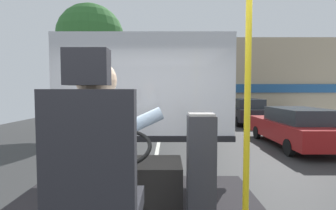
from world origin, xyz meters
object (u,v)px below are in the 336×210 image
Objects in this scene: driver_seat at (96,192)px; parked_car_red at (297,127)px; handrail_pole at (248,110)px; fare_box at (201,170)px; bus_driver at (100,147)px; parked_car_black at (246,111)px; steering_console at (131,179)px.

driver_seat is 0.33× the size of parked_car_red.
handrail_pole is (0.96, 0.40, 0.43)m from driver_seat.
parked_car_red is at bearing 56.93° from fare_box.
driver_seat is at bearing -90.00° from bus_driver.
parked_car_black is at bearing 70.94° from fare_box.
bus_driver is at bearing -162.99° from handrail_pole.
steering_console is 0.28× the size of parked_car_black.
bus_driver is 0.40× the size of handrail_pole.
driver_seat reaches higher than parked_car_red.
handrail_pole is at bearing -119.88° from parked_car_red.
driver_seat reaches higher than steering_console.
driver_seat is at bearing -124.22° from parked_car_red.
parked_car_black is at bearing 67.20° from steering_console.
driver_seat is 8.44m from parked_car_red.
steering_console is at bearing -129.70° from parked_car_red.
fare_box reaches higher than parked_car_black.
driver_seat reaches higher than bus_driver.
fare_box is (-0.28, 0.35, -0.54)m from handrail_pole.
handrail_pole is (0.96, 0.30, 0.20)m from bus_driver.
fare_box is (0.69, 0.64, -0.34)m from bus_driver.
steering_console is 0.54× the size of handrail_pole.
parked_car_red is 1.08× the size of parked_car_black.
handrail_pole is at bearing -107.41° from parked_car_black.
bus_driver is at bearing -90.00° from steering_console.
handrail_pole is at bearing -51.32° from fare_box.
handrail_pole reaches higher than steering_console.
parked_car_black is at bearing 88.79° from parked_car_red.
bus_driver reaches higher than parked_car_red.
steering_console is at bearing 90.00° from driver_seat.
fare_box is 0.23× the size of parked_car_red.
parked_car_black is (4.86, 12.71, -0.81)m from bus_driver.
handrail_pole is at bearing 17.01° from bus_driver.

